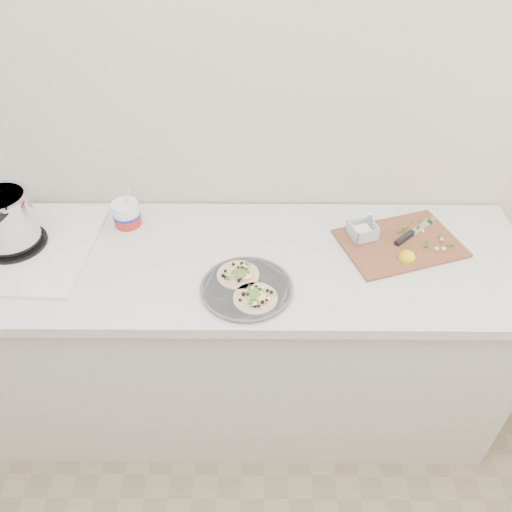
{
  "coord_description": "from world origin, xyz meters",
  "views": [
    {
      "loc": [
        0.26,
        0.1,
        2.04
      ],
      "look_at": [
        0.25,
        1.35,
        0.96
      ],
      "focal_mm": 35.0,
      "sensor_mm": 36.0,
      "label": 1
    }
  ],
  "objects_px": {
    "stove": "(9,228)",
    "cutboard": "(398,240)",
    "taco_plate": "(246,286)",
    "tub": "(127,215)"
  },
  "relations": [
    {
      "from": "taco_plate",
      "to": "cutboard",
      "type": "bearing_deg",
      "value": 24.4
    },
    {
      "from": "taco_plate",
      "to": "cutboard",
      "type": "relative_size",
      "value": 0.63
    },
    {
      "from": "stove",
      "to": "cutboard",
      "type": "relative_size",
      "value": 1.19
    },
    {
      "from": "tub",
      "to": "cutboard",
      "type": "distance_m",
      "value": 0.99
    },
    {
      "from": "taco_plate",
      "to": "tub",
      "type": "height_order",
      "value": "tub"
    },
    {
      "from": "taco_plate",
      "to": "cutboard",
      "type": "xyz_separation_m",
      "value": [
        0.54,
        0.24,
        -0.0
      ]
    },
    {
      "from": "taco_plate",
      "to": "stove",
      "type": "bearing_deg",
      "value": 165.76
    },
    {
      "from": "stove",
      "to": "cutboard",
      "type": "bearing_deg",
      "value": 4.46
    },
    {
      "from": "stove",
      "to": "cutboard",
      "type": "distance_m",
      "value": 1.37
    },
    {
      "from": "tub",
      "to": "cutboard",
      "type": "height_order",
      "value": "tub"
    }
  ]
}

